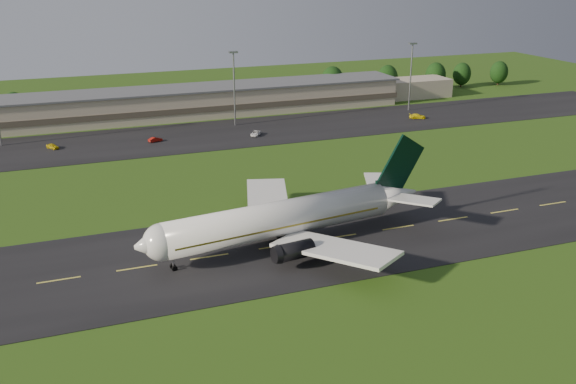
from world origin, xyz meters
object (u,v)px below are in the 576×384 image
object	(u,v)px
service_vehicle_a	(53,146)
service_vehicle_c	(256,133)
light_mast_centre	(234,80)
terminal	(225,100)
airliner	(284,219)
service_vehicle_b	(155,140)
light_mast_east	(411,69)
service_vehicle_d	(418,116)

from	to	relation	value
service_vehicle_a	service_vehicle_c	size ratio (longest dim) A/B	0.85
light_mast_centre	terminal	bearing A→B (deg)	85.05
airliner	service_vehicle_a	bearing A→B (deg)	107.05
terminal	service_vehicle_a	xyz separation A→B (m)	(-49.53, -23.79, -3.27)
light_mast_centre	service_vehicle_b	world-z (taller)	light_mast_centre
light_mast_centre	service_vehicle_b	bearing A→B (deg)	-157.37
airliner	light_mast_east	world-z (taller)	light_mast_east
light_mast_centre	airliner	bearing A→B (deg)	-100.48
service_vehicle_a	service_vehicle_c	world-z (taller)	service_vehicle_a
light_mast_east	service_vehicle_d	bearing A→B (deg)	-107.37
light_mast_east	service_vehicle_c	size ratio (longest dim) A/B	4.75
service_vehicle_c	service_vehicle_d	size ratio (longest dim) A/B	0.91
service_vehicle_b	airliner	bearing A→B (deg)	167.94
airliner	light_mast_east	xyz separation A→B (m)	(69.78, 79.88, 8.08)
light_mast_east	service_vehicle_a	xyz separation A→B (m)	(-103.13, -7.61, -12.02)
service_vehicle_b	service_vehicle_d	bearing A→B (deg)	-110.00
terminal	service_vehicle_a	world-z (taller)	terminal
terminal	light_mast_east	xyz separation A→B (m)	(53.60, -16.18, 8.75)
service_vehicle_a	light_mast_centre	bearing A→B (deg)	-25.73
service_vehicle_b	light_mast_east	bearing A→B (deg)	-102.18
light_mast_east	service_vehicle_b	world-z (taller)	light_mast_east
service_vehicle_a	service_vehicle_d	xyz separation A→B (m)	(99.76, -3.15, 0.06)
service_vehicle_a	terminal	bearing A→B (deg)	-9.05
airliner	service_vehicle_b	xyz separation A→B (m)	(-8.94, 70.00, -3.98)
light_mast_east	service_vehicle_b	bearing A→B (deg)	-172.84
service_vehicle_a	service_vehicle_b	bearing A→B (deg)	-40.04
service_vehicle_b	terminal	bearing A→B (deg)	-63.28
airliner	service_vehicle_b	world-z (taller)	airliner
light_mast_east	service_vehicle_b	size ratio (longest dim) A/B	5.76
light_mast_centre	service_vehicle_c	xyz separation A→B (m)	(1.88, -12.83, -12.04)
service_vehicle_d	service_vehicle_a	bearing A→B (deg)	108.47
light_mast_centre	light_mast_east	distance (m)	55.00
light_mast_centre	service_vehicle_b	distance (m)	28.38
service_vehicle_d	light_mast_centre	bearing A→B (deg)	98.50
light_mast_centre	service_vehicle_d	size ratio (longest dim) A/B	4.32
service_vehicle_b	service_vehicle_d	xyz separation A→B (m)	(75.35, -0.87, 0.10)
service_vehicle_d	light_mast_east	bearing A→B (deg)	2.91
airliner	service_vehicle_d	bearing A→B (deg)	38.42
light_mast_centre	light_mast_east	xyz separation A→B (m)	(55.00, 0.00, 0.00)
light_mast_centre	service_vehicle_b	xyz separation A→B (m)	(-23.72, -9.89, -12.06)
terminal	service_vehicle_a	size ratio (longest dim) A/B	39.88
light_mast_east	service_vehicle_a	world-z (taller)	light_mast_east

